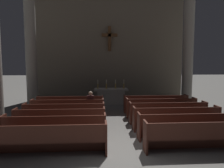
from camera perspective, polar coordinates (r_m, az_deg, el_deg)
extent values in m
plane|color=slate|center=(6.62, 3.74, -18.09)|extent=(80.00, 80.00, 0.00)
cube|color=#4C2319|center=(6.59, -17.08, -14.50)|extent=(3.34, 0.40, 0.05)
cube|color=#4C2319|center=(6.29, -17.64, -12.84)|extent=(3.34, 0.05, 0.50)
cube|color=#4C2319|center=(6.83, -16.66, -15.75)|extent=(3.34, 0.04, 0.40)
cube|color=#4C2319|center=(6.38, -1.64, -14.43)|extent=(0.06, 0.50, 0.95)
cube|color=#4C2319|center=(7.52, -15.25, -11.85)|extent=(3.34, 0.40, 0.05)
cube|color=#4C2319|center=(7.24, -15.67, -10.31)|extent=(3.34, 0.05, 0.50)
cube|color=#4C2319|center=(7.76, -14.93, -13.04)|extent=(3.34, 0.04, 0.40)
cube|color=#4C2319|center=(7.34, -1.92, -11.68)|extent=(0.06, 0.50, 0.95)
cube|color=#4C2319|center=(8.00, -27.50, -10.87)|extent=(0.06, 0.50, 0.95)
cube|color=#4C2319|center=(8.48, -13.86, -9.80)|extent=(3.34, 0.40, 0.05)
cube|color=#4C2319|center=(8.20, -14.18, -8.36)|extent=(3.34, 0.05, 0.50)
cube|color=#4C2319|center=(8.71, -13.61, -10.91)|extent=(3.34, 0.04, 0.40)
cube|color=#4C2319|center=(8.32, -2.14, -9.58)|extent=(0.06, 0.50, 0.95)
cube|color=#4C2319|center=(8.91, -24.84, -9.08)|extent=(0.06, 0.50, 0.95)
cube|color=#4C2319|center=(9.45, -12.76, -8.16)|extent=(3.34, 0.40, 0.05)
cube|color=#4C2319|center=(9.17, -13.02, -6.82)|extent=(3.34, 0.05, 0.50)
cube|color=#4C2319|center=(9.68, -12.56, -9.19)|extent=(3.34, 0.04, 0.40)
cube|color=#4C2319|center=(9.30, -2.31, -7.92)|extent=(0.06, 0.50, 0.95)
cube|color=#4C2319|center=(9.83, -22.69, -7.62)|extent=(0.06, 0.50, 0.95)
cube|color=#4C2319|center=(10.43, -11.88, -6.82)|extent=(3.34, 0.40, 0.05)
cube|color=#4C2319|center=(10.16, -12.09, -5.58)|extent=(3.34, 0.05, 0.50)
cube|color=#4C2319|center=(10.65, -11.71, -7.79)|extent=(3.34, 0.04, 0.40)
cube|color=#4C2319|center=(10.30, -2.44, -6.58)|extent=(0.06, 0.50, 0.95)
cube|color=#4C2319|center=(10.78, -20.93, -6.40)|extent=(0.06, 0.50, 0.95)
cube|color=#4C2319|center=(11.42, -11.15, -5.71)|extent=(3.34, 0.40, 0.05)
cube|color=#4C2319|center=(11.15, -11.33, -4.55)|extent=(3.34, 0.05, 0.50)
cube|color=#4C2319|center=(11.64, -11.01, -6.62)|extent=(3.34, 0.04, 0.40)
cube|color=#4C2319|center=(11.29, -2.56, -5.47)|extent=(0.06, 0.50, 0.95)
cube|color=#4C2319|center=(11.73, -19.45, -5.38)|extent=(0.06, 0.50, 0.95)
cube|color=#4C2319|center=(7.12, 22.88, -13.15)|extent=(3.34, 0.40, 0.05)
cube|color=#4C2319|center=(6.84, 23.82, -11.53)|extent=(3.34, 0.05, 0.50)
cube|color=#4C2319|center=(7.34, 22.16, -14.39)|extent=(3.34, 0.04, 0.40)
cube|color=#4C2319|center=(6.53, 9.10, -14.03)|extent=(0.06, 0.50, 0.95)
cube|color=#4C2319|center=(7.99, 19.57, -10.94)|extent=(3.34, 0.40, 0.05)
cube|color=#4C2319|center=(7.72, 20.31, -9.43)|extent=(3.34, 0.05, 0.50)
cube|color=#4C2319|center=(8.22, 19.01, -12.10)|extent=(3.34, 0.04, 0.40)
cube|color=#4C2319|center=(7.47, 7.35, -11.42)|extent=(0.06, 0.50, 0.95)
cube|color=#4C2319|center=(8.90, 16.97, -9.14)|extent=(3.34, 0.40, 0.05)
cube|color=#4C2319|center=(8.63, 17.55, -7.74)|extent=(3.34, 0.05, 0.50)
cube|color=#4C2319|center=(9.12, 16.52, -10.23)|extent=(3.34, 0.04, 0.40)
cube|color=#4C2319|center=(8.43, 6.01, -9.40)|extent=(0.06, 0.50, 0.95)
cube|color=#4C2319|center=(9.59, 26.65, -8.12)|extent=(0.06, 0.50, 0.95)
cube|color=#4C2319|center=(9.83, 14.87, -7.67)|extent=(3.34, 0.40, 0.05)
cube|color=#4C2319|center=(9.56, 15.34, -6.37)|extent=(3.34, 0.05, 0.50)
cube|color=#4C2319|center=(10.05, 14.50, -8.68)|extent=(3.34, 0.04, 0.40)
cube|color=#4C2319|center=(9.40, 4.96, -7.79)|extent=(0.06, 0.50, 0.95)
cube|color=#4C2319|center=(10.46, 23.83, -6.88)|extent=(0.06, 0.50, 0.95)
cube|color=#4C2319|center=(10.77, 13.14, -6.44)|extent=(3.34, 0.40, 0.05)
cube|color=#4C2319|center=(10.51, 13.53, -5.23)|extent=(3.34, 0.05, 0.50)
cube|color=#4C2319|center=(10.99, 12.84, -7.40)|extent=(3.34, 0.04, 0.40)
cube|color=#4C2319|center=(10.39, 4.12, -6.48)|extent=(0.06, 0.50, 0.95)
cube|color=#4C2319|center=(11.35, 21.46, -5.82)|extent=(0.06, 0.50, 0.95)
cube|color=#4C2319|center=(11.73, 11.71, -5.41)|extent=(3.34, 0.40, 0.05)
cube|color=#4C2319|center=(11.47, 12.03, -4.28)|extent=(3.34, 0.05, 0.50)
cube|color=#4C2319|center=(11.95, 11.46, -6.31)|extent=(3.34, 0.04, 0.40)
cube|color=#4C2319|center=(11.37, 3.43, -5.40)|extent=(0.06, 0.50, 0.95)
cube|color=#4C2319|center=(12.26, 19.44, -4.90)|extent=(0.06, 0.50, 0.95)
cube|color=#9E998E|center=(13.96, -20.69, -5.24)|extent=(0.92, 0.92, 0.20)
cylinder|color=#9E998E|center=(13.73, -21.18, 8.22)|extent=(0.66, 0.66, 6.71)
cube|color=#9E998E|center=(14.50, 19.52, -4.79)|extent=(0.92, 0.92, 0.20)
cylinder|color=#9E998E|center=(14.29, 19.96, 8.15)|extent=(0.66, 0.66, 6.71)
cube|color=#A8A399|center=(13.77, -0.30, -3.57)|extent=(1.76, 0.72, 0.88)
cube|color=#A8A399|center=(13.69, -0.30, -1.51)|extent=(2.20, 0.90, 0.12)
cube|color=silver|center=(13.69, -0.30, -1.24)|extent=(2.09, 0.86, 0.01)
cylinder|color=#B79338|center=(13.66, -3.86, -1.19)|extent=(0.16, 0.16, 0.02)
cylinder|color=#B79338|center=(13.64, -3.86, -0.57)|extent=(0.07, 0.07, 0.32)
cylinder|color=silver|center=(13.61, -3.87, 0.64)|extent=(0.04, 0.04, 0.26)
cylinder|color=#B79338|center=(13.67, -1.55, -1.18)|extent=(0.16, 0.16, 0.02)
cylinder|color=#B79338|center=(13.65, -1.55, -0.56)|extent=(0.07, 0.07, 0.32)
cylinder|color=silver|center=(13.62, -1.56, 0.66)|extent=(0.04, 0.04, 0.26)
cylinder|color=#B79338|center=(13.70, 0.96, -1.16)|extent=(0.16, 0.16, 0.02)
cylinder|color=#B79338|center=(13.69, 0.96, -0.54)|extent=(0.07, 0.07, 0.32)
cylinder|color=silver|center=(13.66, 0.96, 0.67)|extent=(0.04, 0.04, 0.26)
cylinder|color=#B79338|center=(13.76, 3.24, -1.14)|extent=(0.16, 0.16, 0.02)
cylinder|color=#B79338|center=(13.74, 3.24, -0.52)|extent=(0.07, 0.07, 0.32)
cylinder|color=silver|center=(13.71, 3.25, 0.68)|extent=(0.04, 0.04, 0.26)
cube|color=#706656|center=(15.53, -0.72, 10.63)|extent=(10.81, 0.25, 7.98)
cube|color=brown|center=(15.35, -0.68, 12.19)|extent=(0.21, 0.21, 1.75)
cube|color=brown|center=(15.38, -0.68, 13.16)|extent=(1.12, 0.21, 0.21)
cube|color=#26262B|center=(10.55, -5.76, -7.69)|extent=(0.24, 0.14, 0.45)
cube|color=#26262B|center=(10.36, -5.80, -6.33)|extent=(0.28, 0.36, 0.12)
cube|color=#381919|center=(10.17, -5.84, -4.66)|extent=(0.32, 0.20, 0.54)
sphere|color=beige|center=(10.11, -5.87, -2.54)|extent=(0.20, 0.20, 0.20)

